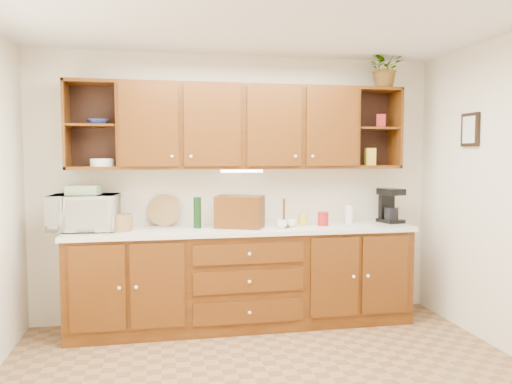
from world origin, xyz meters
name	(u,v)px	position (x,y,z in m)	size (l,w,h in m)	color
ceiling	(280,1)	(0.00, 0.00, 2.60)	(4.00, 4.00, 0.00)	white
back_wall	(238,187)	(0.00, 1.75, 1.30)	(4.00, 4.00, 0.00)	beige
base_cabinets	(243,278)	(0.00, 1.45, 0.45)	(3.20, 0.60, 0.90)	#3D1C06
countertop	(244,230)	(0.00, 1.44, 0.92)	(3.24, 0.64, 0.04)	white
upper_cabinets	(242,127)	(0.01, 1.59, 1.89)	(3.20, 0.33, 0.80)	#3D1C06
undercabinet_light	(242,171)	(0.00, 1.53, 1.47)	(0.40, 0.05, 0.03)	white
framed_picture	(470,130)	(1.98, 0.90, 1.85)	(0.03, 0.24, 0.30)	black
wicker_basket	(119,223)	(-1.14, 1.46, 1.01)	(0.24, 0.24, 0.15)	olive
microwave	(84,213)	(-1.45, 1.53, 1.10)	(0.59, 0.40, 0.33)	silver
towel_stack	(84,190)	(-1.45, 1.53, 1.31)	(0.28, 0.20, 0.08)	#CFD363
wine_bottle	(197,213)	(-0.43, 1.49, 1.09)	(0.07, 0.07, 0.29)	black
woven_tray	(164,225)	(-0.74, 1.69, 0.95)	(0.31, 0.31, 0.02)	olive
bread_box	(240,212)	(-0.03, 1.45, 1.09)	(0.43, 0.27, 0.30)	#3D1C06
mug_tree	(284,223)	(0.38, 1.38, 0.98)	(0.21, 0.23, 0.27)	#3D1C06
canister_red	(323,219)	(0.78, 1.43, 1.01)	(0.10, 0.10, 0.13)	#A11717
canister_white	(349,214)	(1.10, 1.55, 1.03)	(0.08, 0.08, 0.18)	white
canister_yellow	(303,219)	(0.60, 1.50, 1.00)	(0.09, 0.09, 0.11)	gold
coffee_maker	(390,206)	(1.52, 1.52, 1.11)	(0.23, 0.28, 0.35)	black
bowl_stack	(98,122)	(-1.32, 1.58, 1.92)	(0.19, 0.19, 0.05)	navy
plate_stack	(102,163)	(-1.28, 1.57, 1.56)	(0.22, 0.22, 0.07)	white
pantry_box_yellow	(370,157)	(1.31, 1.55, 1.61)	(0.10, 0.08, 0.17)	gold
pantry_box_red	(381,121)	(1.42, 1.56, 1.97)	(0.09, 0.08, 0.13)	#A11717
potted_plant	(386,68)	(1.46, 1.55, 2.49)	(0.36, 0.31, 0.40)	#999999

